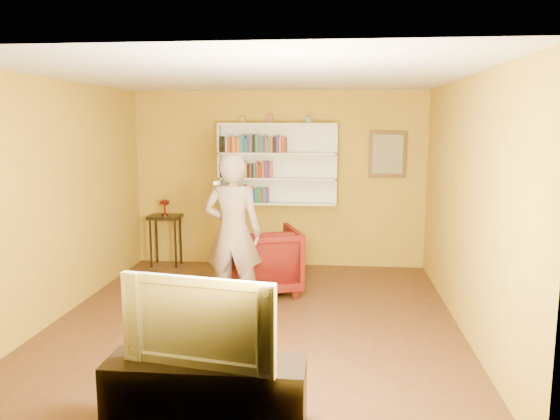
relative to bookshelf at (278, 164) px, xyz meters
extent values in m
cube|color=#432815|center=(0.00, -2.41, -1.65)|extent=(5.30, 5.80, 0.12)
cube|color=#AC871F|center=(0.00, 0.11, -0.24)|extent=(5.30, 0.04, 2.70)
cube|color=#AC871F|center=(0.00, -4.93, -0.24)|extent=(5.30, 0.04, 2.70)
cube|color=#AC871F|center=(-2.27, -2.41, -0.24)|extent=(0.04, 5.80, 2.70)
cube|color=#AC871F|center=(2.27, -2.41, -0.24)|extent=(0.04, 5.80, 2.70)
cube|color=silver|center=(0.00, -2.41, 1.14)|extent=(5.30, 5.80, 0.06)
cube|color=white|center=(0.00, 0.07, 0.01)|extent=(1.80, 0.03, 1.20)
cube|color=white|center=(-0.89, -0.06, 0.01)|extent=(0.03, 0.28, 1.20)
cube|color=white|center=(0.89, -0.06, 0.01)|extent=(0.03, 0.28, 1.20)
cube|color=white|center=(0.00, -0.06, -0.59)|extent=(1.80, 0.28, 0.03)
cube|color=white|center=(0.00, -0.06, -0.21)|extent=(1.80, 0.28, 0.03)
cube|color=white|center=(0.00, -0.06, 0.17)|extent=(1.80, 0.28, 0.03)
cube|color=white|center=(0.00, -0.06, 0.61)|extent=(1.80, 0.28, 0.03)
cube|color=#4A2775|center=(-0.84, -0.10, -0.46)|extent=(0.04, 0.18, 0.25)
cube|color=#1B7A4C|center=(-0.79, -0.11, -0.48)|extent=(0.03, 0.16, 0.20)
cube|color=#2337A0|center=(-0.76, -0.10, -0.46)|extent=(0.04, 0.17, 0.25)
cube|color=#2337A0|center=(-0.72, -0.11, -0.47)|extent=(0.03, 0.15, 0.21)
cube|color=#1B7A4C|center=(-0.68, -0.10, -0.45)|extent=(0.03, 0.18, 0.25)
cube|color=#21797A|center=(-0.65, -0.10, -0.46)|extent=(0.03, 0.19, 0.25)
cube|color=#4A2775|center=(-0.61, -0.10, -0.45)|extent=(0.04, 0.18, 0.25)
cube|color=silver|center=(-0.57, -0.10, -0.47)|extent=(0.03, 0.18, 0.21)
cube|color=#AC4C22|center=(-0.54, -0.10, -0.48)|extent=(0.03, 0.18, 0.20)
cube|color=#9F2C18|center=(-0.50, -0.09, -0.45)|extent=(0.04, 0.19, 0.27)
cube|color=maroon|center=(-0.46, -0.10, -0.47)|extent=(0.03, 0.18, 0.21)
cube|color=black|center=(-0.42, -0.10, -0.48)|extent=(0.03, 0.19, 0.21)
cube|color=orange|center=(-0.38, -0.10, -0.46)|extent=(0.03, 0.17, 0.24)
cube|color=#2337A0|center=(-0.35, -0.10, -0.48)|extent=(0.03, 0.18, 0.20)
cube|color=#1B7A4C|center=(-0.31, -0.10, -0.47)|extent=(0.03, 0.17, 0.22)
cube|color=#1B7A4C|center=(-0.27, -0.11, -0.47)|extent=(0.04, 0.15, 0.23)
cube|color=#9F2C18|center=(-0.23, -0.10, -0.47)|extent=(0.03, 0.19, 0.21)
cube|color=#21797A|center=(-0.19, -0.12, -0.46)|extent=(0.04, 0.14, 0.24)
cube|color=#4A2775|center=(-0.15, -0.11, -0.47)|extent=(0.04, 0.15, 0.23)
cube|color=black|center=(-0.84, -0.10, -0.09)|extent=(0.04, 0.19, 0.21)
cube|color=#4A2775|center=(-0.79, -0.12, -0.08)|extent=(0.04, 0.15, 0.24)
cube|color=#21797A|center=(-0.76, -0.10, -0.07)|extent=(0.02, 0.19, 0.25)
cube|color=#4A2775|center=(-0.72, -0.10, -0.10)|extent=(0.04, 0.18, 0.19)
cube|color=#9F2C18|center=(-0.68, -0.10, -0.09)|extent=(0.02, 0.17, 0.23)
cube|color=#1B7A4C|center=(-0.65, -0.11, -0.10)|extent=(0.04, 0.15, 0.19)
cube|color=#9F2C18|center=(-0.61, -0.10, -0.10)|extent=(0.03, 0.17, 0.21)
cube|color=silver|center=(-0.58, -0.12, -0.09)|extent=(0.03, 0.14, 0.22)
cube|color=#9F2C18|center=(-0.54, -0.10, -0.09)|extent=(0.02, 0.18, 0.21)
cube|color=#AC4C22|center=(-0.51, -0.10, -0.07)|extent=(0.03, 0.18, 0.25)
cube|color=orange|center=(-0.47, -0.11, -0.08)|extent=(0.04, 0.15, 0.24)
cube|color=black|center=(-0.43, -0.10, -0.10)|extent=(0.04, 0.17, 0.21)
cube|color=#9F2C18|center=(-0.40, -0.10, -0.09)|extent=(0.02, 0.18, 0.21)
cube|color=black|center=(-0.37, -0.12, -0.10)|extent=(0.03, 0.14, 0.20)
cube|color=#21797A|center=(-0.34, -0.12, -0.09)|extent=(0.03, 0.14, 0.21)
cube|color=maroon|center=(-0.30, -0.10, -0.07)|extent=(0.04, 0.18, 0.25)
cube|color=maroon|center=(-0.25, -0.11, -0.10)|extent=(0.04, 0.17, 0.20)
cube|color=#AC4C22|center=(-0.20, -0.10, -0.07)|extent=(0.04, 0.19, 0.25)
cube|color=#4A2775|center=(-0.16, -0.11, -0.07)|extent=(0.04, 0.16, 0.26)
cube|color=#4A2775|center=(-0.12, -0.11, -0.09)|extent=(0.03, 0.16, 0.23)
cube|color=#AC4C22|center=(-0.09, -0.11, -0.07)|extent=(0.03, 0.15, 0.25)
cube|color=black|center=(-0.84, -0.10, 0.30)|extent=(0.04, 0.18, 0.24)
cube|color=black|center=(-0.80, -0.11, 0.29)|extent=(0.04, 0.15, 0.21)
cube|color=silver|center=(-0.76, -0.10, 0.29)|extent=(0.03, 0.18, 0.21)
cube|color=#AC4C22|center=(-0.73, -0.11, 0.28)|extent=(0.04, 0.16, 0.21)
cube|color=maroon|center=(-0.69, -0.11, 0.30)|extent=(0.04, 0.16, 0.25)
cube|color=orange|center=(-0.65, -0.11, 0.30)|extent=(0.03, 0.17, 0.24)
cube|color=#AC4C22|center=(-0.61, -0.11, 0.28)|extent=(0.04, 0.16, 0.20)
cube|color=orange|center=(-0.57, -0.10, 0.28)|extent=(0.03, 0.18, 0.21)
cube|color=#21797A|center=(-0.53, -0.10, 0.31)|extent=(0.04, 0.17, 0.26)
cube|color=#2337A0|center=(-0.49, -0.12, 0.31)|extent=(0.03, 0.14, 0.26)
cube|color=#1B7A4C|center=(-0.46, -0.11, 0.28)|extent=(0.02, 0.16, 0.21)
cube|color=#2337A0|center=(-0.43, -0.12, 0.31)|extent=(0.04, 0.15, 0.26)
cube|color=#AC4C22|center=(-0.39, -0.10, 0.30)|extent=(0.03, 0.19, 0.25)
cube|color=black|center=(-0.35, -0.10, 0.31)|extent=(0.04, 0.19, 0.27)
cube|color=#21797A|center=(-0.30, -0.10, 0.31)|extent=(0.04, 0.17, 0.26)
cube|color=maroon|center=(-0.26, -0.11, 0.30)|extent=(0.02, 0.17, 0.25)
cube|color=#1B7A4C|center=(-0.23, -0.10, 0.30)|extent=(0.03, 0.17, 0.24)
cube|color=#2337A0|center=(-0.20, -0.10, 0.30)|extent=(0.03, 0.17, 0.24)
cube|color=#AC4C22|center=(-0.16, -0.11, 0.31)|extent=(0.03, 0.17, 0.26)
cube|color=#21797A|center=(-0.13, -0.10, 0.29)|extent=(0.03, 0.18, 0.21)
cube|color=#AC4C22|center=(-0.08, -0.10, 0.29)|extent=(0.04, 0.19, 0.22)
cube|color=black|center=(-0.03, -0.11, 0.30)|extent=(0.04, 0.17, 0.24)
cube|color=#4A2775|center=(0.01, -0.10, 0.31)|extent=(0.04, 0.18, 0.26)
cube|color=orange|center=(0.05, -0.10, 0.30)|extent=(0.03, 0.18, 0.23)
cube|color=maroon|center=(0.09, -0.11, 0.30)|extent=(0.04, 0.15, 0.24)
cube|color=maroon|center=(0.13, -0.11, 0.29)|extent=(0.03, 0.16, 0.22)
cube|color=#A1662E|center=(-0.53, -0.06, 0.67)|extent=(0.07, 0.07, 0.10)
cube|color=brown|center=(-0.10, -0.06, 0.68)|extent=(0.09, 0.09, 0.12)
cube|color=slate|center=(0.47, -0.06, 0.67)|extent=(0.07, 0.07, 0.10)
cube|color=#503617|center=(1.65, 0.06, 0.16)|extent=(0.55, 0.04, 0.70)
cube|color=gray|center=(1.65, 0.03, 0.16)|extent=(0.45, 0.02, 0.58)
cylinder|color=black|center=(-1.94, -0.30, -1.22)|extent=(0.04, 0.04, 0.75)
cylinder|color=black|center=(-1.55, -0.30, -1.22)|extent=(0.04, 0.04, 0.75)
cylinder|color=black|center=(-1.94, -0.02, -1.22)|extent=(0.04, 0.04, 0.75)
cylinder|color=black|center=(-1.55, -0.02, -1.22)|extent=(0.04, 0.04, 0.75)
cube|color=black|center=(-1.75, -0.16, -0.82)|extent=(0.49, 0.37, 0.05)
cylinder|color=maroon|center=(-1.75, -0.16, -0.78)|extent=(0.10, 0.10, 0.02)
cylinder|color=maroon|center=(-1.75, -0.16, -0.71)|extent=(0.03, 0.03, 0.13)
ellipsoid|color=maroon|center=(-1.75, -0.16, -0.60)|extent=(0.14, 0.14, 0.09)
cylinder|color=beige|center=(-1.68, -0.16, -0.60)|extent=(0.01, 0.01, 0.10)
cylinder|color=beige|center=(-1.69, -0.12, -0.60)|extent=(0.01, 0.01, 0.10)
cylinder|color=beige|center=(-1.72, -0.09, -0.60)|extent=(0.01, 0.01, 0.10)
cylinder|color=beige|center=(-1.76, -0.09, -0.60)|extent=(0.01, 0.01, 0.10)
cylinder|color=beige|center=(-1.79, -0.11, -0.60)|extent=(0.01, 0.01, 0.10)
cylinder|color=beige|center=(-1.82, -0.14, -0.60)|extent=(0.01, 0.01, 0.10)
cylinder|color=beige|center=(-1.82, -0.18, -0.60)|extent=(0.01, 0.01, 0.10)
cylinder|color=beige|center=(-1.79, -0.21, -0.60)|extent=(0.01, 0.01, 0.10)
cylinder|color=beige|center=(-1.76, -0.23, -0.60)|extent=(0.01, 0.01, 0.10)
cylinder|color=beige|center=(-1.72, -0.22, -0.60)|extent=(0.01, 0.01, 0.10)
cylinder|color=beige|center=(-1.69, -0.20, -0.60)|extent=(0.01, 0.01, 0.10)
imported|color=#430405|center=(-0.07, -1.36, -1.16)|extent=(1.18, 1.20, 0.87)
imported|color=#756356|center=(-0.31, -2.11, -0.66)|extent=(0.70, 0.48, 1.88)
cube|color=white|center=(-0.44, -2.32, -0.04)|extent=(0.04, 0.15, 0.04)
cube|color=black|center=(-0.04, -4.66, -1.34)|extent=(1.45, 0.43, 0.52)
imported|color=black|center=(-0.04, -4.66, -0.75)|extent=(1.14, 0.35, 0.65)
camera|label=1|loc=(0.87, -8.28, 0.61)|focal=35.00mm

